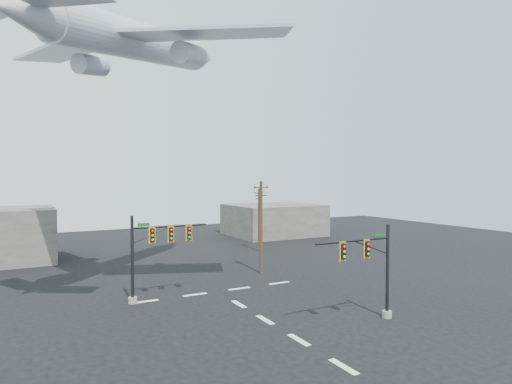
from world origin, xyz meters
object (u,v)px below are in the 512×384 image
signal_mast_far (152,253)px  utility_pole_b (259,218)px  signal_mast_near (374,270)px  airliner (139,42)px  utility_pole_a (261,225)px

signal_mast_far → utility_pole_b: utility_pole_b is taller
signal_mast_far → signal_mast_near: bearing=-44.4°
signal_mast_near → airliner: 24.85m
airliner → utility_pole_a: bearing=-32.2°
airliner → utility_pole_b: bearing=-5.7°
utility_pole_a → airliner: 19.90m
signal_mast_near → signal_mast_far: signal_mast_far is taller
utility_pole_b → signal_mast_near: bearing=-123.1°
signal_mast_far → utility_pole_a: bearing=20.4°
utility_pole_a → airliner: airliner is taller
signal_mast_far → airliner: size_ratio=0.29×
signal_mast_far → utility_pole_a: utility_pole_a is taller
signal_mast_far → utility_pole_a: size_ratio=0.73×
utility_pole_a → utility_pole_b: (5.95, 11.29, -0.57)m
signal_mast_near → signal_mast_far: bearing=135.6°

